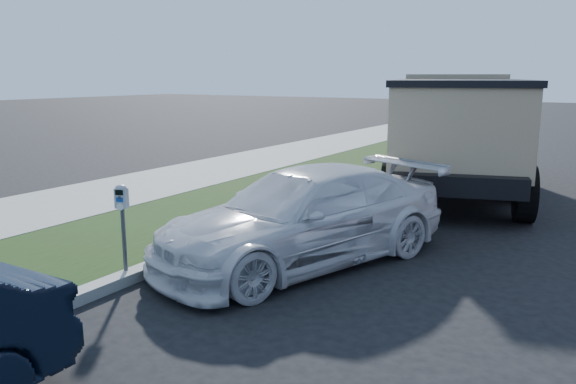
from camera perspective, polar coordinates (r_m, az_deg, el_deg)
The scene contains 5 objects.
ground at distance 7.53m, azimuth 5.18°, elevation -9.95°, with size 120.00×120.00×0.00m, color black.
streetside at distance 12.28m, azimuth -14.28°, elevation -1.39°, with size 6.12×50.00×0.15m.
parking_meter at distance 7.87m, azimuth -16.49°, elevation -1.72°, with size 0.20×0.16×1.24m.
white_wagon at distance 8.47m, azimuth 1.98°, elevation -2.44°, with size 1.97×4.86×1.41m, color silver.
dump_truck at distance 14.31m, azimuth 16.64°, elevation 6.46°, with size 4.59×7.63×2.82m.
Camera 1 is at (3.07, -6.29, 2.77)m, focal length 35.00 mm.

